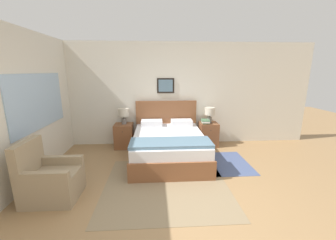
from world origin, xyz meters
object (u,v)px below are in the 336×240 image
(nightstand_near_window, at_px, (124,136))
(table_lamp_by_door, at_px, (210,112))
(table_lamp_near_window, at_px, (124,113))
(nightstand_by_door, at_px, (208,134))
(bed, at_px, (169,145))
(armchair, at_px, (50,180))

(nightstand_near_window, xyz_separation_m, table_lamp_by_door, (2.18, 0.02, 0.57))
(table_lamp_near_window, bearing_deg, nightstand_by_door, -0.62)
(bed, height_order, table_lamp_near_window, bed)
(table_lamp_by_door, bearing_deg, armchair, -144.44)
(table_lamp_near_window, distance_m, table_lamp_by_door, 2.16)
(nightstand_by_door, distance_m, table_lamp_by_door, 0.57)
(nightstand_near_window, xyz_separation_m, nightstand_by_door, (2.16, 0.00, 0.00))
(nightstand_by_door, bearing_deg, armchair, -144.58)
(table_lamp_by_door, bearing_deg, nightstand_near_window, -179.39)
(nightstand_by_door, relative_size, table_lamp_near_window, 1.53)
(table_lamp_by_door, bearing_deg, table_lamp_near_window, 180.00)
(armchair, distance_m, table_lamp_near_window, 2.36)
(armchair, relative_size, nightstand_near_window, 1.52)
(nightstand_near_window, relative_size, nightstand_by_door, 1.00)
(bed, bearing_deg, table_lamp_by_door, 35.54)
(nightstand_by_door, bearing_deg, nightstand_near_window, 180.00)
(armchair, xyz_separation_m, nightstand_by_door, (2.97, 2.11, 0.00))
(armchair, bearing_deg, bed, 126.02)
(nightstand_near_window, bearing_deg, table_lamp_by_door, 0.61)
(bed, distance_m, table_lamp_by_door, 1.46)
(table_lamp_near_window, relative_size, table_lamp_by_door, 1.00)
(nightstand_by_door, bearing_deg, table_lamp_by_door, 53.88)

